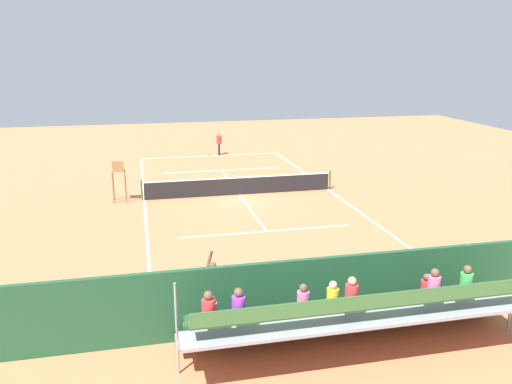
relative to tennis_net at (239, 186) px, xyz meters
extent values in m
plane|color=#CC7047|center=(0.00, 0.00, -0.50)|extent=(60.00, 60.00, 0.00)
cube|color=white|center=(0.00, -11.00, -0.50)|extent=(10.00, 0.10, 0.01)
cube|color=white|center=(0.00, 11.00, -0.50)|extent=(10.00, 0.10, 0.01)
cube|color=white|center=(-5.00, 0.00, -0.50)|extent=(0.10, 22.00, 0.01)
cube|color=white|center=(5.00, 0.00, -0.50)|extent=(0.10, 22.00, 0.01)
cube|color=white|center=(0.00, -6.05, -0.50)|extent=(7.50, 0.10, 0.01)
cube|color=white|center=(0.00, 6.05, -0.50)|extent=(7.50, 0.10, 0.01)
cube|color=white|center=(0.00, 0.00, -0.50)|extent=(0.10, 12.10, 0.01)
cube|color=white|center=(0.00, -11.00, -0.50)|extent=(0.10, 0.30, 0.01)
cube|color=black|center=(0.00, 0.00, -0.05)|extent=(10.00, 0.02, 0.91)
cube|color=white|center=(0.00, 0.00, 0.44)|extent=(10.00, 0.04, 0.06)
cylinder|color=#2D5133|center=(-5.10, 0.00, 0.03)|extent=(0.10, 0.10, 1.07)
cylinder|color=#2D5133|center=(5.10, 0.00, 0.03)|extent=(0.10, 0.10, 1.07)
cube|color=#1E4C2D|center=(0.00, 14.00, 0.50)|extent=(18.00, 0.16, 2.00)
cube|color=gray|center=(0.00, 14.35, -0.28)|extent=(9.00, 0.10, 0.45)
cube|color=gray|center=(0.00, 14.70, -0.09)|extent=(9.00, 0.80, 0.08)
cube|color=gray|center=(0.00, 14.32, -0.28)|extent=(9.00, 0.04, 0.45)
cube|color=#386B38|center=(0.00, 14.80, 0.33)|extent=(8.60, 0.36, 0.04)
cube|color=#386B38|center=(0.00, 14.98, 0.53)|extent=(8.60, 0.03, 0.36)
cube|color=gray|center=(0.00, 15.50, 0.36)|extent=(9.00, 0.80, 0.08)
cube|color=gray|center=(0.00, 15.12, 0.17)|extent=(9.00, 0.04, 0.45)
cube|color=#386B38|center=(0.00, 15.60, 0.78)|extent=(8.60, 0.36, 0.04)
cube|color=#386B38|center=(0.00, 15.78, 0.98)|extent=(8.60, 0.03, 0.36)
cube|color=gray|center=(0.00, 16.30, 0.81)|extent=(9.00, 0.80, 0.08)
cube|color=gray|center=(0.00, 15.92, 0.62)|extent=(9.00, 0.04, 0.45)
cube|color=#386B38|center=(0.00, 16.40, 1.23)|extent=(8.60, 0.36, 0.04)
cube|color=#386B38|center=(0.00, 16.58, 1.43)|extent=(8.60, 0.03, 0.36)
cylinder|color=gray|center=(4.50, 15.50, 0.67)|extent=(0.06, 0.06, 2.35)
cube|color=#2D2D33|center=(0.55, 16.23, 1.27)|extent=(0.32, 0.40, 0.12)
cylinder|color=red|center=(0.55, 16.35, 1.55)|extent=(0.30, 0.30, 0.45)
sphere|color=tan|center=(0.55, 16.35, 1.88)|extent=(0.20, 0.20, 0.20)
cube|color=#2D2D33|center=(1.44, 15.43, 0.82)|extent=(0.32, 0.40, 0.12)
cylinder|color=pink|center=(1.44, 15.55, 1.10)|extent=(0.30, 0.30, 0.45)
sphere|color=brown|center=(1.44, 15.55, 1.43)|extent=(0.20, 0.20, 0.20)
cube|color=#2D2D33|center=(3.19, 16.23, 1.27)|extent=(0.32, 0.40, 0.12)
cylinder|color=purple|center=(3.19, 16.35, 1.55)|extent=(0.30, 0.30, 0.45)
sphere|color=brown|center=(3.19, 16.35, 1.88)|extent=(0.20, 0.20, 0.20)
cube|color=#2D2D33|center=(-2.35, 14.63, 0.37)|extent=(0.32, 0.40, 0.12)
cylinder|color=red|center=(-2.35, 14.75, 0.65)|extent=(0.30, 0.30, 0.45)
sphere|color=brown|center=(-2.35, 14.75, 0.98)|extent=(0.20, 0.20, 0.20)
cube|color=#2D2D33|center=(3.58, 14.63, 0.37)|extent=(0.32, 0.40, 0.12)
cylinder|color=pink|center=(3.58, 14.75, 0.65)|extent=(0.30, 0.30, 0.45)
sphere|color=#8C6647|center=(3.58, 14.75, 0.98)|extent=(0.20, 0.20, 0.20)
cube|color=#2D2D33|center=(-1.55, 16.23, 1.27)|extent=(0.32, 0.40, 0.12)
cylinder|color=pink|center=(-1.55, 16.35, 1.55)|extent=(0.30, 0.30, 0.45)
sphere|color=brown|center=(-1.55, 16.35, 1.88)|extent=(0.20, 0.20, 0.20)
cube|color=#2D2D33|center=(0.69, 15.43, 0.82)|extent=(0.32, 0.40, 0.12)
cylinder|color=yellow|center=(0.69, 15.55, 1.10)|extent=(0.30, 0.30, 0.45)
sphere|color=beige|center=(0.69, 15.55, 1.43)|extent=(0.20, 0.20, 0.20)
cube|color=#2D2D33|center=(-2.41, 16.23, 1.27)|extent=(0.32, 0.40, 0.12)
cylinder|color=green|center=(-2.41, 16.35, 1.55)|extent=(0.30, 0.30, 0.45)
sphere|color=brown|center=(-2.41, 16.35, 1.88)|extent=(0.20, 0.20, 0.20)
cube|color=#2D2D33|center=(3.85, 16.23, 1.27)|extent=(0.32, 0.40, 0.12)
cylinder|color=red|center=(3.85, 16.35, 1.55)|extent=(0.30, 0.30, 0.45)
sphere|color=brown|center=(3.85, 16.35, 1.88)|extent=(0.20, 0.20, 0.20)
cylinder|color=olive|center=(5.90, -0.37, 0.30)|extent=(0.07, 0.07, 1.60)
cylinder|color=olive|center=(6.50, -0.37, 0.30)|extent=(0.07, 0.07, 1.60)
cylinder|color=olive|center=(5.90, 0.23, 0.30)|extent=(0.07, 0.07, 1.60)
cylinder|color=olive|center=(6.50, 0.23, 0.30)|extent=(0.07, 0.07, 1.60)
cube|color=olive|center=(6.20, -0.07, 1.13)|extent=(0.56, 0.56, 0.06)
cube|color=olive|center=(6.20, 0.17, 1.40)|extent=(0.56, 0.06, 0.48)
cube|color=olive|center=(5.94, -0.07, 1.28)|extent=(0.04, 0.48, 0.04)
cube|color=olive|center=(6.46, -0.07, 1.28)|extent=(0.04, 0.48, 0.04)
cube|color=#9E754C|center=(-3.40, 13.20, -0.05)|extent=(1.80, 0.40, 0.05)
cylinder|color=#9E754C|center=(-4.15, 13.20, -0.28)|extent=(0.06, 0.06, 0.45)
cylinder|color=#9E754C|center=(-2.65, 13.20, -0.28)|extent=(0.06, 0.06, 0.45)
cube|color=#9E754C|center=(-3.40, 13.38, 0.25)|extent=(1.80, 0.04, 0.36)
cube|color=black|center=(-1.70, 13.40, -0.32)|extent=(0.90, 0.36, 0.36)
cylinder|color=black|center=(-0.67, -11.30, -0.08)|extent=(0.14, 0.14, 0.85)
cylinder|color=black|center=(-0.62, -11.09, -0.08)|extent=(0.14, 0.14, 0.85)
cylinder|color=red|center=(-0.64, -11.19, 0.65)|extent=(0.43, 0.43, 0.60)
sphere|color=tan|center=(-0.64, -11.19, 1.06)|extent=(0.22, 0.22, 0.22)
cylinder|color=tan|center=(-0.60, -10.98, 1.15)|extent=(0.26, 0.14, 0.55)
cylinder|color=tan|center=(-0.69, -11.41, 0.68)|extent=(0.11, 0.11, 0.50)
cylinder|color=black|center=(0.03, -11.23, -0.49)|extent=(0.28, 0.04, 0.03)
torus|color=#D8CC4C|center=(0.30, -11.24, -0.49)|extent=(0.32, 0.32, 0.02)
cylinder|color=white|center=(0.30, -11.24, -0.49)|extent=(0.25, 0.25, 0.00)
sphere|color=#CCDB33|center=(-2.38, -10.51, -0.47)|extent=(0.07, 0.07, 0.07)
sphere|color=#CCDB33|center=(1.68, -9.66, -0.47)|extent=(0.07, 0.07, 0.07)
cylinder|color=#232328|center=(3.24, 12.97, -0.08)|extent=(0.14, 0.14, 0.85)
cylinder|color=#232328|center=(3.30, 12.76, -0.08)|extent=(0.14, 0.14, 0.85)
cylinder|color=white|center=(3.27, 12.87, 0.65)|extent=(0.45, 0.45, 0.60)
sphere|color=brown|center=(3.27, 12.87, 1.06)|extent=(0.22, 0.22, 0.22)
cylinder|color=brown|center=(3.33, 12.66, 1.15)|extent=(0.26, 0.16, 0.55)
cylinder|color=brown|center=(3.21, 13.08, 0.68)|extent=(0.11, 0.11, 0.50)
camera|label=1|loc=(5.12, 26.59, 6.94)|focal=36.82mm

